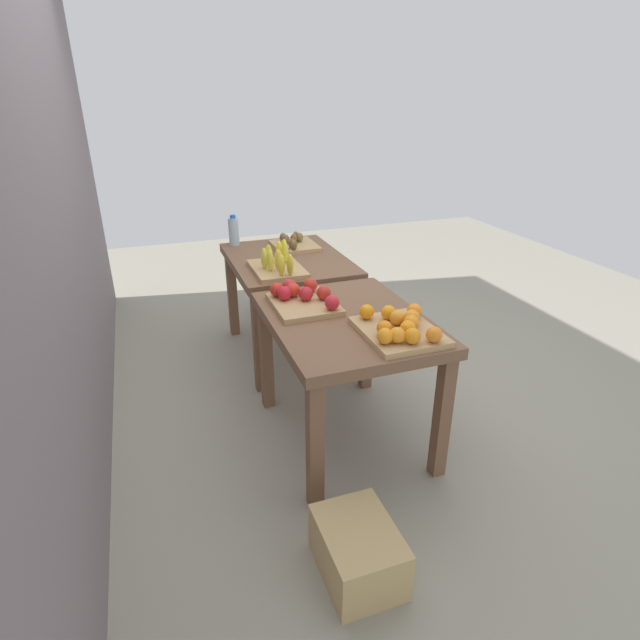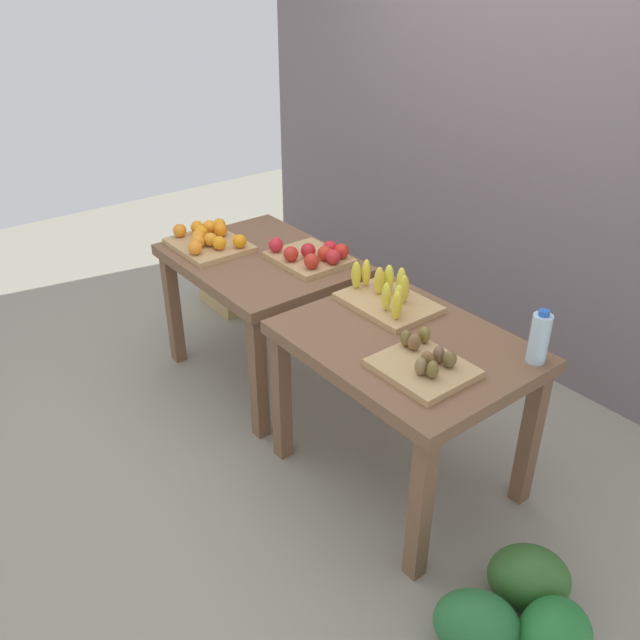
{
  "view_description": "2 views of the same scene",
  "coord_description": "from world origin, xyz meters",
  "px_view_note": "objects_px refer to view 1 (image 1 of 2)",
  "views": [
    {
      "loc": [
        -2.81,
        0.96,
        1.86
      ],
      "look_at": [
        -0.06,
        -0.03,
        0.53
      ],
      "focal_mm": 28.47,
      "sensor_mm": 36.0,
      "label": 1
    },
    {
      "loc": [
        2.22,
        -1.76,
        2.2
      ],
      "look_at": [
        -0.04,
        0.0,
        0.59
      ],
      "focal_mm": 36.73,
      "sensor_mm": 36.0,
      "label": 2
    }
  ],
  "objects_px": {
    "apple_bin": "(303,298)",
    "display_table_right": "(288,272)",
    "kiwi_bin": "(293,244)",
    "cardboard_produce_box": "(358,551)",
    "display_table_left": "(346,336)",
    "orange_bin": "(400,328)",
    "watermelon_pile": "(287,293)",
    "water_bottle": "(234,231)",
    "banana_crate": "(278,264)"
  },
  "relations": [
    {
      "from": "apple_bin",
      "to": "display_table_right",
      "type": "bearing_deg",
      "value": -10.7
    },
    {
      "from": "kiwi_bin",
      "to": "cardboard_produce_box",
      "type": "relative_size",
      "value": 0.91
    },
    {
      "from": "display_table_left",
      "to": "cardboard_produce_box",
      "type": "xyz_separation_m",
      "value": [
        -0.88,
        0.3,
        -0.53
      ]
    },
    {
      "from": "orange_bin",
      "to": "watermelon_pile",
      "type": "relative_size",
      "value": 0.65
    },
    {
      "from": "orange_bin",
      "to": "apple_bin",
      "type": "relative_size",
      "value": 1.06
    },
    {
      "from": "water_bottle",
      "to": "kiwi_bin",
      "type": "bearing_deg",
      "value": -119.75
    },
    {
      "from": "display_table_left",
      "to": "orange_bin",
      "type": "relative_size",
      "value": 2.3
    },
    {
      "from": "banana_crate",
      "to": "orange_bin",
      "type": "bearing_deg",
      "value": -164.91
    },
    {
      "from": "kiwi_bin",
      "to": "watermelon_pile",
      "type": "distance_m",
      "value": 0.96
    },
    {
      "from": "display_table_left",
      "to": "orange_bin",
      "type": "xyz_separation_m",
      "value": [
        -0.29,
        -0.16,
        0.16
      ]
    },
    {
      "from": "water_bottle",
      "to": "cardboard_produce_box",
      "type": "xyz_separation_m",
      "value": [
        -2.45,
        0.0,
        -0.75
      ]
    },
    {
      "from": "water_bottle",
      "to": "apple_bin",
      "type": "bearing_deg",
      "value": -174.44
    },
    {
      "from": "cardboard_produce_box",
      "to": "water_bottle",
      "type": "bearing_deg",
      "value": -0.12
    },
    {
      "from": "apple_bin",
      "to": "water_bottle",
      "type": "height_order",
      "value": "water_bottle"
    },
    {
      "from": "apple_bin",
      "to": "cardboard_produce_box",
      "type": "height_order",
      "value": "apple_bin"
    },
    {
      "from": "apple_bin",
      "to": "watermelon_pile",
      "type": "relative_size",
      "value": 0.61
    },
    {
      "from": "display_table_right",
      "to": "kiwi_bin",
      "type": "distance_m",
      "value": 0.28
    },
    {
      "from": "display_table_right",
      "to": "watermelon_pile",
      "type": "height_order",
      "value": "display_table_right"
    },
    {
      "from": "watermelon_pile",
      "to": "cardboard_produce_box",
      "type": "distance_m",
      "value": 2.94
    },
    {
      "from": "banana_crate",
      "to": "kiwi_bin",
      "type": "height_order",
      "value": "banana_crate"
    },
    {
      "from": "watermelon_pile",
      "to": "banana_crate",
      "type": "bearing_deg",
      "value": 161.68
    },
    {
      "from": "water_bottle",
      "to": "banana_crate",
      "type": "bearing_deg",
      "value": -168.35
    },
    {
      "from": "apple_bin",
      "to": "water_bottle",
      "type": "distance_m",
      "value": 1.33
    },
    {
      "from": "display_table_right",
      "to": "display_table_left",
      "type": "bearing_deg",
      "value": 180.0
    },
    {
      "from": "display_table_right",
      "to": "cardboard_produce_box",
      "type": "bearing_deg",
      "value": 171.49
    },
    {
      "from": "apple_bin",
      "to": "banana_crate",
      "type": "height_order",
      "value": "banana_crate"
    },
    {
      "from": "orange_bin",
      "to": "cardboard_produce_box",
      "type": "bearing_deg",
      "value": 142.49
    },
    {
      "from": "apple_bin",
      "to": "watermelon_pile",
      "type": "bearing_deg",
      "value": -12.9
    },
    {
      "from": "banana_crate",
      "to": "watermelon_pile",
      "type": "relative_size",
      "value": 0.63
    },
    {
      "from": "apple_bin",
      "to": "kiwi_bin",
      "type": "height_order",
      "value": "apple_bin"
    },
    {
      "from": "kiwi_bin",
      "to": "watermelon_pile",
      "type": "xyz_separation_m",
      "value": [
        0.68,
        -0.13,
        -0.67
      ]
    },
    {
      "from": "orange_bin",
      "to": "cardboard_produce_box",
      "type": "relative_size",
      "value": 1.13
    },
    {
      "from": "water_bottle",
      "to": "orange_bin",
      "type": "bearing_deg",
      "value": -166.23
    },
    {
      "from": "display_table_left",
      "to": "watermelon_pile",
      "type": "height_order",
      "value": "display_table_left"
    },
    {
      "from": "orange_bin",
      "to": "kiwi_bin",
      "type": "height_order",
      "value": "orange_bin"
    },
    {
      "from": "display_table_right",
      "to": "water_bottle",
      "type": "relative_size",
      "value": 4.48
    },
    {
      "from": "orange_bin",
      "to": "water_bottle",
      "type": "height_order",
      "value": "water_bottle"
    },
    {
      "from": "display_table_left",
      "to": "apple_bin",
      "type": "relative_size",
      "value": 2.45
    },
    {
      "from": "display_table_left",
      "to": "kiwi_bin",
      "type": "relative_size",
      "value": 2.86
    },
    {
      "from": "kiwi_bin",
      "to": "water_bottle",
      "type": "relative_size",
      "value": 1.57
    },
    {
      "from": "apple_bin",
      "to": "watermelon_pile",
      "type": "distance_m",
      "value": 1.93
    },
    {
      "from": "banana_crate",
      "to": "water_bottle",
      "type": "bearing_deg",
      "value": 11.65
    },
    {
      "from": "display_table_right",
      "to": "water_bottle",
      "type": "xyz_separation_m",
      "value": [
        0.44,
        0.3,
        0.22
      ]
    },
    {
      "from": "cardboard_produce_box",
      "to": "orange_bin",
      "type": "bearing_deg",
      "value": -37.51
    },
    {
      "from": "kiwi_bin",
      "to": "water_bottle",
      "type": "height_order",
      "value": "water_bottle"
    },
    {
      "from": "banana_crate",
      "to": "watermelon_pile",
      "type": "height_order",
      "value": "banana_crate"
    },
    {
      "from": "display_table_left",
      "to": "display_table_right",
      "type": "height_order",
      "value": "same"
    },
    {
      "from": "display_table_left",
      "to": "banana_crate",
      "type": "height_order",
      "value": "banana_crate"
    },
    {
      "from": "orange_bin",
      "to": "water_bottle",
      "type": "bearing_deg",
      "value": 13.77
    },
    {
      "from": "orange_bin",
      "to": "watermelon_pile",
      "type": "bearing_deg",
      "value": -1.99
    }
  ]
}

